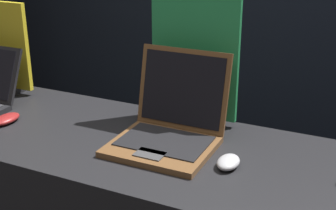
{
  "coord_description": "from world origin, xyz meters",
  "views": [
    {
      "loc": [
        0.58,
        -0.93,
        1.57
      ],
      "look_at": [
        0.0,
        0.3,
        1.05
      ],
      "focal_mm": 50.0,
      "sensor_mm": 36.0,
      "label": 1
    }
  ],
  "objects_px": {
    "laptop_middle": "(170,123)",
    "mouse_middle": "(228,162)",
    "mouse_front": "(6,119)",
    "promo_stand_front": "(0,50)",
    "promo_stand_middle": "(194,54)"
  },
  "relations": [
    {
      "from": "mouse_front",
      "to": "laptop_middle",
      "type": "relative_size",
      "value": 0.34
    },
    {
      "from": "laptop_middle",
      "to": "mouse_middle",
      "type": "relative_size",
      "value": 3.45
    },
    {
      "from": "laptop_middle",
      "to": "mouse_middle",
      "type": "bearing_deg",
      "value": -19.89
    },
    {
      "from": "mouse_front",
      "to": "mouse_middle",
      "type": "relative_size",
      "value": 1.18
    },
    {
      "from": "laptop_middle",
      "to": "mouse_middle",
      "type": "distance_m",
      "value": 0.25
    },
    {
      "from": "promo_stand_front",
      "to": "mouse_middle",
      "type": "relative_size",
      "value": 3.91
    },
    {
      "from": "mouse_front",
      "to": "laptop_middle",
      "type": "distance_m",
      "value": 0.62
    },
    {
      "from": "mouse_middle",
      "to": "promo_stand_middle",
      "type": "height_order",
      "value": "promo_stand_middle"
    },
    {
      "from": "mouse_middle",
      "to": "promo_stand_front",
      "type": "bearing_deg",
      "value": 167.71
    },
    {
      "from": "mouse_middle",
      "to": "promo_stand_middle",
      "type": "bearing_deg",
      "value": 129.15
    },
    {
      "from": "promo_stand_front",
      "to": "mouse_middle",
      "type": "bearing_deg",
      "value": -12.29
    },
    {
      "from": "mouse_middle",
      "to": "laptop_middle",
      "type": "bearing_deg",
      "value": 160.11
    },
    {
      "from": "mouse_front",
      "to": "promo_stand_front",
      "type": "height_order",
      "value": "promo_stand_front"
    },
    {
      "from": "mouse_middle",
      "to": "promo_stand_middle",
      "type": "relative_size",
      "value": 0.19
    },
    {
      "from": "laptop_middle",
      "to": "promo_stand_middle",
      "type": "bearing_deg",
      "value": 90.0
    }
  ]
}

